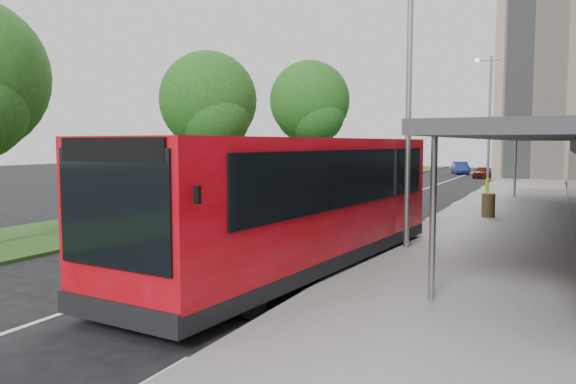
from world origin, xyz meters
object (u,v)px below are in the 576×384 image
bus_main (296,203)px  bollard (487,189)px  litter_bin (488,205)px  car_near (482,172)px  tree_mid (209,107)px  car_far (460,168)px  lamp_post_far (488,115)px  lamp_post_near (406,82)px  bus_second (278,183)px  tree_far (310,106)px

bus_main → bollard: 18.30m
litter_bin → car_near: litter_bin is taller
tree_mid → car_far: 35.83m
lamp_post_far → bus_main: size_ratio=0.70×
lamp_post_near → lamp_post_far: size_ratio=1.00×
bus_second → lamp_post_far: bearing=68.7°
tree_mid → bus_main: (9.37, -10.40, -3.13)m
tree_mid → car_near: 30.82m
car_near → bus_main: bearing=-86.4°
lamp_post_near → car_far: 42.55m
bus_main → bus_second: (-3.86, 6.74, -0.06)m
tree_far → lamp_post_far: tree_far is taller
lamp_post_far → car_near: (-2.11, 16.22, -4.19)m
bus_second → car_far: bearing=86.3°
bollard → bus_main: bearing=-97.5°
lamp_post_near → car_near: lamp_post_near is taller
lamp_post_near → litter_bin: (1.42, 7.81, -4.10)m
lamp_post_near → car_near: 36.52m
tree_mid → lamp_post_near: size_ratio=0.92×
car_near → lamp_post_near: bearing=-83.5°
bus_second → car_near: 33.03m
litter_bin → car_far: (-6.26, 34.27, -0.00)m
tree_mid → bus_main: size_ratio=0.65×
tree_mid → lamp_post_near: 13.17m
car_near → car_far: bearing=118.1°
lamp_post_near → bollard: 15.33m
car_near → tree_far: bearing=-114.6°
bus_main → litter_bin: (3.19, 11.16, -1.01)m
bollard → car_near: bollard is taller
tree_mid → lamp_post_far: 17.07m
tree_mid → car_near: size_ratio=2.39×
lamp_post_near → bollard: lamp_post_near is taller
lamp_post_near → car_far: size_ratio=2.15×
bus_second → car_near: bus_second is taller
tree_far → bollard: size_ratio=7.67×
bus_second → car_near: bearing=81.3°
lamp_post_far → bus_second: size_ratio=0.73×
car_far → tree_far: bearing=-123.1°
lamp_post_far → bus_second: 17.81m
bus_main → bollard: bus_main is taller
lamp_post_far → litter_bin: (1.42, -12.19, -4.10)m
car_far → bollard: bearing=-96.6°
car_near → lamp_post_far: bearing=-79.4°
lamp_post_near → litter_bin: 8.94m
lamp_post_near → lamp_post_far: bearing=90.0°
bus_main → car_far: bearing=99.2°
litter_bin → bollard: size_ratio=0.84×
bus_second → lamp_post_near: bearing=-33.7°
tree_far → bus_main: 24.58m
lamp_post_far → bollard: 6.61m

